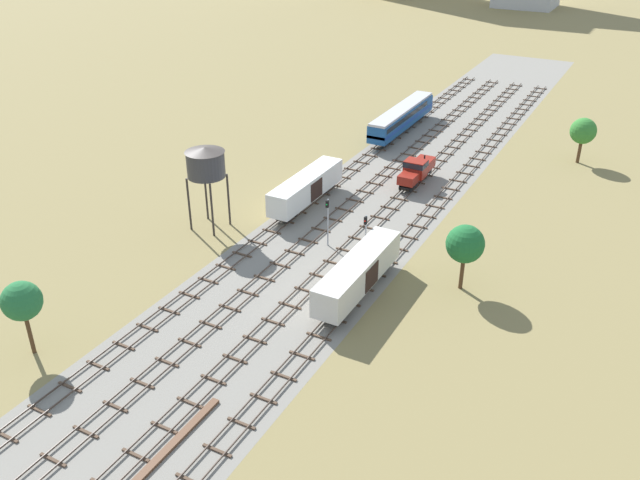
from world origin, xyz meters
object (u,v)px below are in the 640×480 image
freight_boxcar_centre_nearest (358,272)px  shunter_loco_centre_left_mid (416,169)px  water_tower (206,163)px  signal_post_nearest (366,231)px  signal_post_near (328,217)px  freight_boxcar_far_left_near (306,187)px  diesel_railcar_far_left_midfar (402,116)px

freight_boxcar_centre_nearest → shunter_loco_centre_left_mid: (-4.71, 27.81, -0.44)m
water_tower → signal_post_nearest: 19.26m
water_tower → shunter_loco_centre_left_mid: bearing=54.6°
freight_boxcar_centre_nearest → signal_post_near: size_ratio=2.53×
freight_boxcar_centre_nearest → freight_boxcar_far_left_near: 20.76m
signal_post_nearest → signal_post_near: size_ratio=0.89×
shunter_loco_centre_left_mid → diesel_railcar_far_left_midfar: diesel_railcar_far_left_midfar is taller
freight_boxcar_far_left_near → shunter_loco_centre_left_mid: size_ratio=1.65×
shunter_loco_centre_left_mid → signal_post_nearest: size_ratio=1.71×
freight_boxcar_centre_nearest → shunter_loco_centre_left_mid: freight_boxcar_centre_nearest is taller
signal_post_near → freight_boxcar_far_left_near: bearing=131.6°
freight_boxcar_far_left_near → signal_post_nearest: size_ratio=2.83×
freight_boxcar_centre_nearest → signal_post_nearest: 7.18m
signal_post_near → diesel_railcar_far_left_midfar: bearing=100.3°
freight_boxcar_far_left_near → diesel_railcar_far_left_midfar: 30.73m
freight_boxcar_far_left_near → signal_post_near: (7.05, -7.93, 1.06)m
diesel_railcar_far_left_midfar → freight_boxcar_far_left_near: bearing=-90.0°
freight_boxcar_centre_nearest → water_tower: (-20.95, 4.95, 5.43)m
freight_boxcar_centre_nearest → water_tower: water_tower is taller
diesel_railcar_far_left_midfar → signal_post_nearest: bearing=-73.3°
freight_boxcar_far_left_near → water_tower: 13.49m
freight_boxcar_centre_nearest → freight_boxcar_far_left_near: same height
water_tower → signal_post_near: size_ratio=1.74×
freight_boxcar_centre_nearest → water_tower: bearing=166.7°
freight_boxcar_far_left_near → signal_post_near: size_ratio=2.53×
water_tower → signal_post_nearest: size_ratio=1.96×
shunter_loco_centre_left_mid → signal_post_near: 20.70m
water_tower → signal_post_nearest: bearing=5.5°
diesel_railcar_far_left_midfar → signal_post_near: bearing=-79.7°
water_tower → freight_boxcar_centre_nearest: bearing=-13.3°
freight_boxcar_centre_nearest → signal_post_nearest: (-2.36, 6.75, 0.71)m
shunter_loco_centre_left_mid → diesel_railcar_far_left_midfar: bearing=117.4°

